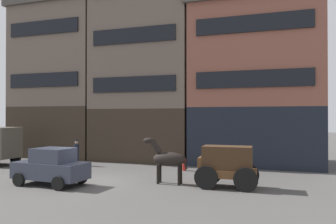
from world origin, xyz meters
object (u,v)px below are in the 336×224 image
at_px(draft_horse, 167,158).
at_px(pedestrian_officer, 76,151).
at_px(sedan_dark, 51,167).
at_px(fire_hydrant_curbside, 184,164).
at_px(cargo_wagon, 226,164).

height_order(draft_horse, pedestrian_officer, draft_horse).
height_order(sedan_dark, fire_hydrant_curbside, sedan_dark).
distance_m(cargo_wagon, sedan_dark, 8.57).
distance_m(cargo_wagon, fire_hydrant_curbside, 5.28).
relative_size(cargo_wagon, draft_horse, 1.25).
bearing_deg(cargo_wagon, pedestrian_officer, 160.31).
bearing_deg(fire_hydrant_curbside, sedan_dark, -129.11).
bearing_deg(sedan_dark, fire_hydrant_curbside, 50.89).
bearing_deg(draft_horse, cargo_wagon, 0.02).
distance_m(draft_horse, pedestrian_officer, 8.81).
bearing_deg(fire_hydrant_curbside, pedestrian_officer, -178.22).
height_order(cargo_wagon, draft_horse, draft_horse).
xyz_separation_m(sedan_dark, pedestrian_officer, (-2.56, 6.01, 0.07)).
distance_m(cargo_wagon, draft_horse, 2.95).
height_order(draft_horse, sedan_dark, draft_horse).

